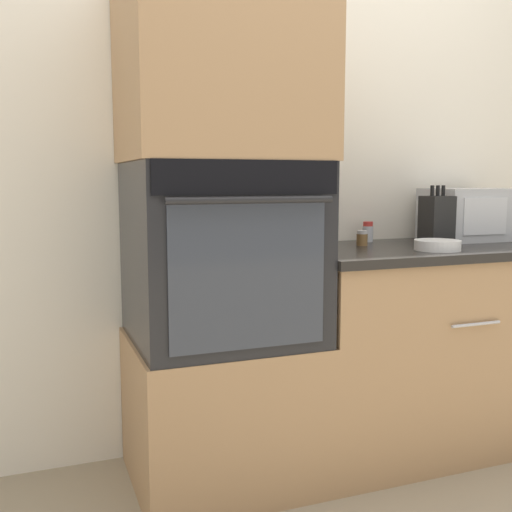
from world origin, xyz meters
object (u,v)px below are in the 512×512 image
at_px(bowl, 437,245).
at_px(condiment_jar_near, 362,238).
at_px(wall_oven, 221,252).
at_px(microwave, 468,214).
at_px(condiment_jar_mid, 368,232).
at_px(knife_block, 437,220).

bearing_deg(bowl, condiment_jar_near, 127.22).
height_order(wall_oven, microwave, wall_oven).
bearing_deg(microwave, bowl, -143.33).
xyz_separation_m(microwave, condiment_jar_near, (-0.57, -0.03, -0.09)).
xyz_separation_m(wall_oven, condiment_jar_mid, (0.76, 0.23, 0.03)).
bearing_deg(condiment_jar_near, knife_block, -12.10).
height_order(microwave, bowl, microwave).
xyz_separation_m(knife_block, condiment_jar_near, (-0.32, 0.07, -0.07)).
distance_m(wall_oven, knife_block, 0.98).
bearing_deg(condiment_jar_near, microwave, 3.15).
bearing_deg(condiment_jar_mid, knife_block, -42.58).
height_order(microwave, condiment_jar_mid, microwave).
relative_size(wall_oven, condiment_jar_mid, 7.25).
height_order(microwave, condiment_jar_near, microwave).
xyz_separation_m(wall_oven, condiment_jar_near, (0.65, 0.10, 0.02)).
xyz_separation_m(microwave, condiment_jar_mid, (-0.46, 0.10, -0.07)).
distance_m(condiment_jar_near, condiment_jar_mid, 0.17).
bearing_deg(wall_oven, microwave, 6.20).
bearing_deg(condiment_jar_near, wall_oven, -171.17).
xyz_separation_m(bowl, condiment_jar_mid, (-0.08, 0.38, 0.02)).
relative_size(condiment_jar_near, condiment_jar_mid, 0.71).
xyz_separation_m(wall_oven, knife_block, (0.97, 0.03, 0.09)).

